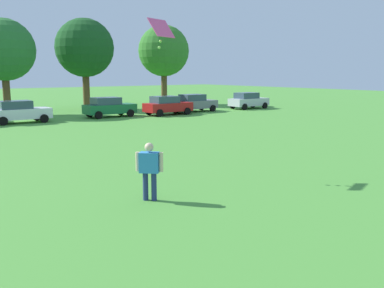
# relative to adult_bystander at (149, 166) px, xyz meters

# --- Properties ---
(adult_bystander) EXTENTS (0.63, 0.63, 1.74)m
(adult_bystander) POSITION_rel_adult_bystander_xyz_m (0.00, 0.00, 0.00)
(adult_bystander) COLOR navy
(adult_bystander) RESTS_ON ground
(kite) EXTENTS (1.16, 0.81, 1.08)m
(kite) POSITION_rel_adult_bystander_xyz_m (2.25, 2.79, 4.25)
(kite) COLOR #F24C8C
(parked_car_white_3) EXTENTS (4.30, 2.02, 1.68)m
(parked_car_white_3) POSITION_rel_adult_bystander_xyz_m (2.28, 22.68, -0.18)
(parked_car_white_3) COLOR white
(parked_car_white_3) RESTS_ON ground
(parked_car_green_4) EXTENTS (4.30, 2.02, 1.68)m
(parked_car_green_4) POSITION_rel_adult_bystander_xyz_m (9.60, 22.62, -0.18)
(parked_car_green_4) COLOR #196B38
(parked_car_green_4) RESTS_ON ground
(parked_car_red_5) EXTENTS (4.30, 2.02, 1.68)m
(parked_car_red_5) POSITION_rel_adult_bystander_xyz_m (14.58, 21.20, -0.18)
(parked_car_red_5) COLOR red
(parked_car_red_5) RESTS_ON ground
(parked_car_gray_6) EXTENTS (4.30, 2.02, 1.68)m
(parked_car_gray_6) POSITION_rel_adult_bystander_xyz_m (18.42, 22.26, -0.18)
(parked_car_gray_6) COLOR slate
(parked_car_gray_6) RESTS_ON ground
(parked_car_silver_7) EXTENTS (4.30, 2.02, 1.68)m
(parked_car_silver_7) POSITION_rel_adult_bystander_xyz_m (25.00, 21.65, -0.18)
(parked_car_silver_7) COLOR silver
(parked_car_silver_7) RESTS_ON ground
(tree_center) EXTENTS (5.39, 5.39, 8.40)m
(tree_center) POSITION_rel_adult_bystander_xyz_m (3.08, 29.44, 4.64)
(tree_center) COLOR brown
(tree_center) RESTS_ON ground
(tree_right) EXTENTS (5.85, 5.85, 9.12)m
(tree_right) POSITION_rel_adult_bystander_xyz_m (11.14, 30.97, 5.12)
(tree_right) COLOR brown
(tree_right) RESTS_ON ground
(tree_far_right) EXTENTS (5.87, 5.87, 9.15)m
(tree_far_right) POSITION_rel_adult_bystander_xyz_m (21.09, 31.73, 5.14)
(tree_far_right) COLOR brown
(tree_far_right) RESTS_ON ground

